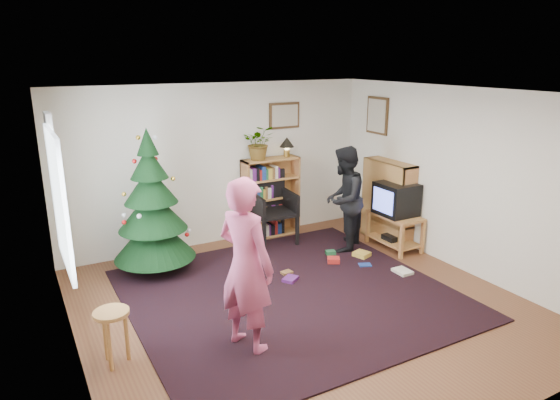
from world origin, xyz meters
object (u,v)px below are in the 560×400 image
person_standing (246,265)px  person_by_chair (344,199)px  armchair (270,204)px  potted_plant (259,143)px  tv_stand (394,228)px  stool (112,323)px  bookshelf_right (388,201)px  crt_tv (396,199)px  picture_right (377,116)px  table_lamp (287,144)px  bookshelf_back (271,196)px  christmas_tree (152,214)px  picture_back (284,116)px

person_standing → person_by_chair: (2.43, 1.73, -0.10)m
armchair → potted_plant: potted_plant is taller
person_standing → armchair: bearing=-54.9°
tv_stand → stool: (-4.42, -1.04, 0.11)m
bookshelf_right → armchair: 1.88m
crt_tv → person_standing: bearing=-156.3°
picture_right → crt_tv: 1.46m
potted_plant → table_lamp: bearing=0.0°
bookshelf_back → armchair: (-0.13, -0.22, -0.05)m
bookshelf_back → person_by_chair: person_by_chair is taller
stool → potted_plant: (2.82, 2.48, 1.14)m
tv_stand → bookshelf_right: bearing=69.5°
armchair → table_lamp: 1.02m
crt_tv → person_by_chair: 0.81m
bookshelf_back → table_lamp: size_ratio=4.07×
bookshelf_back → tv_stand: 2.04m
potted_plant → christmas_tree: bearing=-164.2°
picture_back → crt_tv: 2.23m
picture_right → armchair: (-1.78, 0.37, -1.34)m
person_by_chair → bookshelf_back: bearing=-96.2°
picture_right → table_lamp: bearing=156.4°
picture_right → christmas_tree: bearing=179.1°
christmas_tree → potted_plant: 2.09m
crt_tv → stool: bearing=-166.7°
picture_back → crt_tv: picture_back is taller
crt_tv → person_by_chair: person_by_chair is taller
bookshelf_right → armchair: bookshelf_right is taller
bookshelf_right → tv_stand: size_ratio=1.52×
bookshelf_right → table_lamp: table_lamp is taller
picture_back → person_standing: picture_back is taller
crt_tv → potted_plant: potted_plant is taller
person_standing → tv_stand: bearing=-89.1°
armchair → crt_tv: bearing=-33.7°
crt_tv → potted_plant: bearing=137.9°
christmas_tree → tv_stand: 3.64m
christmas_tree → armchair: bearing=9.1°
tv_stand → person_standing: 3.51m
bookshelf_back → person_standing: 3.35m
picture_right → stool: bearing=-158.0°
bookshelf_right → crt_tv: bookshelf_right is taller
bookshelf_right → person_standing: (-3.29, -1.71, 0.24)m
bookshelf_right → person_standing: person_standing is taller
bookshelf_right → stool: bearing=106.7°
picture_right → bookshelf_back: bearing=160.4°
tv_stand → stool: stool is taller
person_by_chair → bookshelf_right: bearing=141.9°
bookshelf_back → bookshelf_right: (1.52, -1.12, 0.00)m
tv_stand → stool: 4.54m
bookshelf_right → stool: 4.75m
picture_back → potted_plant: picture_back is taller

